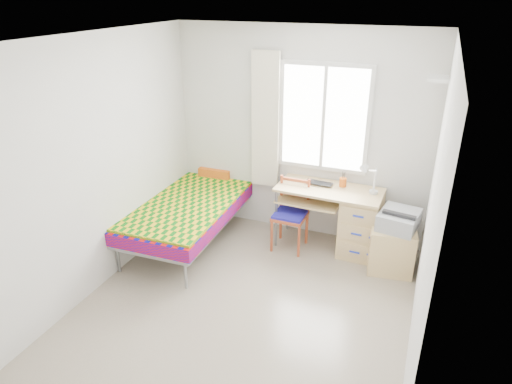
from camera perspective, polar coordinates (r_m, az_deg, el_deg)
floor at (r=4.81m, az=-1.32°, el=-13.85°), size 3.50×3.50×0.00m
ceiling at (r=3.81m, az=-1.71°, el=18.66°), size 3.50×3.50×0.00m
wall_back at (r=5.69m, az=5.42°, el=7.08°), size 3.20×0.00×3.20m
wall_left at (r=4.95m, az=-18.86°, el=3.17°), size 0.00×3.50×3.50m
wall_right at (r=3.86m, az=20.97°, el=-3.09°), size 0.00×3.50×3.50m
window at (r=5.53m, az=8.47°, el=9.11°), size 1.10×0.04×1.30m
curtain at (r=5.71m, az=1.19°, el=8.81°), size 0.35×0.05×1.70m
floating_shelf at (r=4.95m, az=21.80°, el=13.05°), size 0.20×0.32×0.03m
bed at (r=5.86m, az=-7.40°, el=-1.19°), size 1.10×2.28×0.98m
desk at (r=5.59m, az=12.25°, el=-3.44°), size 1.27×0.61×0.78m
chair at (r=5.56m, az=4.51°, el=-2.22°), size 0.39×0.39×0.89m
cabinet at (r=5.42m, az=16.52°, el=-6.81°), size 0.55×0.50×0.53m
printer at (r=5.27m, az=17.42°, el=-3.28°), size 0.47×0.52×0.20m
laptop at (r=5.55m, az=7.70°, el=0.90°), size 0.35×0.24×0.03m
pen_cup at (r=5.56m, az=10.80°, el=1.20°), size 0.08×0.08×0.11m
task_lamp at (r=5.28m, az=13.89°, el=1.96°), size 0.22×0.32×0.40m
book at (r=5.64m, az=6.80°, el=-0.88°), size 0.26×0.30×0.02m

